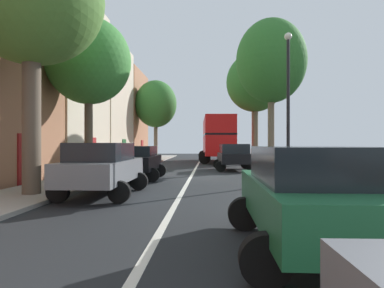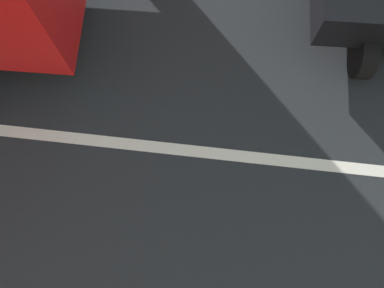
# 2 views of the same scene
# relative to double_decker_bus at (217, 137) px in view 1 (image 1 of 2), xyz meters

# --- Properties ---
(ground_plane) EXTENTS (84.00, 84.00, 0.00)m
(ground_plane) POSITION_rel_double_decker_bus_xyz_m (-1.70, -14.66, -2.35)
(ground_plane) COLOR black
(road_centre_line) EXTENTS (0.16, 54.00, 0.01)m
(road_centre_line) POSITION_rel_double_decker_bus_xyz_m (-1.70, -14.66, -2.35)
(road_centre_line) COLOR silver
(road_centre_line) RESTS_ON ground
(sidewalk_left) EXTENTS (2.60, 60.00, 0.12)m
(sidewalk_left) POSITION_rel_double_decker_bus_xyz_m (-6.60, -14.66, -2.29)
(sidewalk_left) COLOR #9E998E
(sidewalk_left) RESTS_ON ground
(sidewalk_right) EXTENTS (2.60, 60.00, 0.12)m
(sidewalk_right) POSITION_rel_double_decker_bus_xyz_m (3.20, -14.66, -2.29)
(sidewalk_right) COLOR #9E998E
(sidewalk_right) RESTS_ON ground
(terraced_houses_left) EXTENTS (4.07, 47.68, 10.95)m
(terraced_houses_left) POSITION_rel_double_decker_bus_xyz_m (-10.20, -13.62, 2.40)
(terraced_houses_left) COLOR #9E6647
(terraced_houses_left) RESTS_ON ground
(boundary_wall_right) EXTENTS (0.36, 54.00, 1.07)m
(boundary_wall_right) POSITION_rel_double_decker_bus_xyz_m (4.75, -14.66, -1.82)
(boundary_wall_right) COLOR brown
(boundary_wall_right) RESTS_ON ground
(double_decker_bus) EXTENTS (3.81, 10.38, 4.06)m
(double_decker_bus) POSITION_rel_double_decker_bus_xyz_m (0.00, 0.00, 0.00)
(double_decker_bus) COLOR red
(double_decker_bus) RESTS_ON ground
(parked_car_green_right_0) EXTENTS (2.43, 4.31, 1.65)m
(parked_car_green_right_0) POSITION_rel_double_decker_bus_xyz_m (0.80, -26.77, -1.42)
(parked_car_green_right_0) COLOR #1E6038
(parked_car_green_right_0) RESTS_ON ground
(parked_car_black_left_1) EXTENTS (2.50, 4.16, 1.59)m
(parked_car_black_left_1) POSITION_rel_double_decker_bus_xyz_m (-4.20, -15.95, -1.44)
(parked_car_black_left_1) COLOR black
(parked_car_black_left_1) RESTS_ON ground
(parked_car_black_right_4) EXTENTS (2.63, 4.08, 1.68)m
(parked_car_black_right_4) POSITION_rel_double_decker_bus_xyz_m (0.80, -10.19, -1.40)
(parked_car_black_right_4) COLOR black
(parked_car_black_right_4) RESTS_ON ground
(parked_car_grey_left_5) EXTENTS (2.43, 4.56, 1.72)m
(parked_car_grey_left_5) POSITION_rel_double_decker_bus_xyz_m (-4.20, -21.18, -1.38)
(parked_car_grey_left_5) COLOR slate
(parked_car_grey_left_5) RESTS_ON ground
(street_tree_left_0) EXTENTS (4.31, 4.31, 8.14)m
(street_tree_left_0) POSITION_rel_double_decker_bus_xyz_m (-6.30, 3.04, 3.45)
(street_tree_left_0) COLOR #7A6B56
(street_tree_left_0) RESTS_ON sidewalk_left
(street_tree_right_1) EXTENTS (4.65, 4.65, 9.03)m
(street_tree_right_1) POSITION_rel_double_decker_bus_xyz_m (2.96, -3.92, 4.33)
(street_tree_right_1) COLOR brown
(street_tree_right_1) RESTS_ON sidewalk_right
(street_tree_left_2) EXTENTS (4.51, 4.51, 8.27)m
(street_tree_left_2) POSITION_rel_double_decker_bus_xyz_m (-6.35, -21.59, 3.88)
(street_tree_left_2) COLOR brown
(street_tree_left_2) RESTS_ON sidewalk_left
(street_tree_right_3) EXTENTS (4.53, 4.53, 9.69)m
(street_tree_right_3) POSITION_rel_double_decker_bus_xyz_m (3.25, -9.64, 4.70)
(street_tree_right_3) COLOR brown
(street_tree_right_3) RESTS_ON sidewalk_right
(street_tree_left_4) EXTENTS (3.98, 3.98, 7.55)m
(street_tree_left_4) POSITION_rel_double_decker_bus_xyz_m (-6.47, -16.18, 3.23)
(street_tree_left_4) COLOR brown
(street_tree_left_4) RESTS_ON sidewalk_left
(lamppost_right) EXTENTS (0.32, 0.32, 6.31)m
(lamppost_right) POSITION_rel_double_decker_bus_xyz_m (2.60, -17.34, 1.45)
(lamppost_right) COLOR black
(lamppost_right) RESTS_ON sidewalk_right
(litter_bin_right) EXTENTS (0.55, 0.55, 1.05)m
(litter_bin_right) POSITION_rel_double_decker_bus_xyz_m (3.60, -15.66, -1.70)
(litter_bin_right) COLOR black
(litter_bin_right) RESTS_ON sidewalk_right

